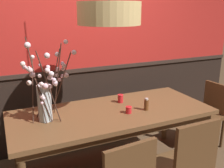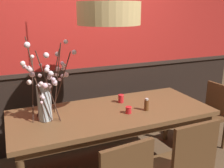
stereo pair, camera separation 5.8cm
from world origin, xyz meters
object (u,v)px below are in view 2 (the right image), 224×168
candle_holder_nearer_center (128,110)px  condiment_bottle (146,105)px  chair_far_side_left (66,108)px  vase_with_blossoms (45,94)px  chair_head_east_end (211,112)px  chair_far_side_right (107,103)px  chair_near_side_right (184,165)px  dining_table (112,117)px  candle_holder_nearer_edge (121,99)px  pendant_lamp (109,13)px

candle_holder_nearer_center → condiment_bottle: 0.22m
chair_far_side_left → vase_with_blossoms: vase_with_blossoms is taller
chair_head_east_end → candle_holder_nearer_center: size_ratio=11.41×
chair_far_side_right → chair_near_side_right: bearing=-90.1°
chair_near_side_right → condiment_bottle: (0.07, 0.76, 0.27)m
dining_table → chair_head_east_end: (1.46, 0.02, -0.18)m
chair_far_side_right → vase_with_blossoms: size_ratio=1.08×
vase_with_blossoms → candle_holder_nearer_center: (0.83, -0.18, -0.23)m
condiment_bottle → chair_head_east_end: bearing=8.1°
chair_far_side_right → condiment_bottle: size_ratio=6.49×
dining_table → vase_with_blossoms: vase_with_blossoms is taller
candle_holder_nearer_edge → pendant_lamp: size_ratio=0.09×
candle_holder_nearer_center → condiment_bottle: bearing=-0.7°
chair_far_side_left → candle_holder_nearer_center: size_ratio=11.74×
candle_holder_nearer_center → chair_head_east_end: bearing=6.7°
chair_near_side_right → vase_with_blossoms: 1.44m
chair_far_side_left → chair_head_east_end: chair_far_side_left is taller
chair_head_east_end → condiment_bottle: (-1.11, -0.16, 0.33)m
chair_near_side_right → pendant_lamp: 1.53m
candle_holder_nearer_center → candle_holder_nearer_edge: 0.34m
chair_far_side_right → chair_head_east_end: (1.17, -0.83, -0.02)m
dining_table → chair_far_side_left: chair_far_side_left is taller
chair_head_east_end → chair_near_side_right: size_ratio=0.89×
chair_near_side_right → condiment_bottle: size_ratio=7.05×
vase_with_blossoms → pendant_lamp: pendant_lamp is taller
chair_far_side_left → candle_holder_nearer_edge: 0.91m
chair_far_side_left → candle_holder_nearer_center: bearing=-66.3°
pendant_lamp → chair_far_side_right: bearing=69.1°
vase_with_blossoms → candle_holder_nearer_edge: 0.93m
vase_with_blossoms → pendant_lamp: 1.00m
chair_far_side_left → condiment_bottle: size_ratio=6.43×
chair_near_side_right → candle_holder_nearer_center: (-0.15, 0.76, 0.24)m
dining_table → chair_far_side_left: (-0.31, 0.88, -0.17)m
chair_far_side_right → pendant_lamp: (-0.35, -0.93, 1.28)m
chair_far_side_left → vase_with_blossoms: (-0.38, -0.84, 0.52)m
chair_near_side_right → pendant_lamp: (-0.35, 0.82, 1.24)m
chair_far_side_left → vase_with_blossoms: bearing=-114.5°
dining_table → candle_holder_nearer_center: 0.22m
dining_table → condiment_bottle: 0.41m
condiment_bottle → pendant_lamp: 1.06m
candle_holder_nearer_center → pendant_lamp: (-0.20, 0.06, 1.00)m
pendant_lamp → chair_near_side_right: bearing=-66.8°
vase_with_blossoms → pendant_lamp: size_ratio=0.73×
candle_holder_nearer_edge → condiment_bottle: condiment_bottle is taller
pendant_lamp → dining_table: bearing=48.8°
candle_holder_nearer_edge → vase_with_blossoms: bearing=-170.6°
chair_far_side_right → pendant_lamp: bearing=-110.9°
chair_far_side_left → chair_near_side_right: 1.87m
chair_far_side_right → chair_near_side_right: (-0.00, -1.75, 0.04)m
chair_far_side_right → candle_holder_nearer_edge: bearing=-97.8°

